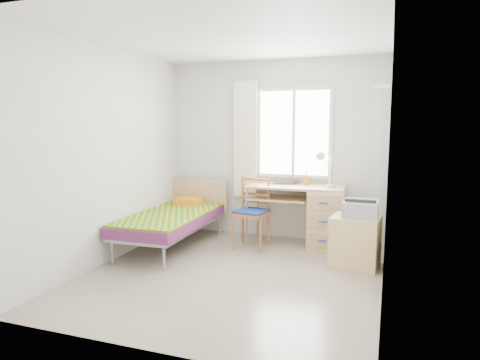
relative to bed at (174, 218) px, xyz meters
The scene contains 17 objects.
floor 1.44m from the bed, 33.61° to the right, with size 3.50×3.50×0.00m, color #BCAD93.
ceiling 2.60m from the bed, 33.61° to the right, with size 3.50×3.50×0.00m, color white.
wall_back 1.76m from the bed, 40.55° to the left, with size 3.20×3.20×0.00m, color silver.
wall_left 1.26m from the bed, 120.39° to the right, with size 3.50×3.50×0.00m, color silver.
wall_right 2.99m from the bed, 15.54° to the right, with size 3.50×3.50×0.00m, color silver.
window 2.09m from the bed, 33.53° to the left, with size 1.10×0.04×1.30m.
curtain 1.57m from the bed, 51.36° to the left, with size 0.35×0.05×1.70m, color white.
floating_shelf 3.23m from the bed, 13.52° to the left, with size 0.20×0.32×0.03m, color white.
bed is the anchor object (origin of this frame).
desk 2.03m from the bed, 19.24° to the left, with size 1.36×0.67×0.83m.
chair 1.10m from the bed, 18.75° to the left, with size 0.48×0.48×0.97m.
cabinet 2.42m from the bed, ahead, with size 0.61×0.55×0.60m.
printer 2.49m from the bed, ahead, with size 0.40×0.46×0.20m.
laptop 1.65m from the bed, 27.84° to the left, with size 0.38×0.25×0.03m, color black.
pen_cup 1.92m from the bed, 25.67° to the left, with size 0.09×0.09×0.11m, color #FBA51B.
task_lamp 2.17m from the bed, 15.90° to the left, with size 0.25×0.34×0.48m.
book 1.48m from the bed, 26.05° to the left, with size 0.18×0.24×0.02m, color gray.
Camera 1 is at (1.62, -4.36, 1.69)m, focal length 32.00 mm.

